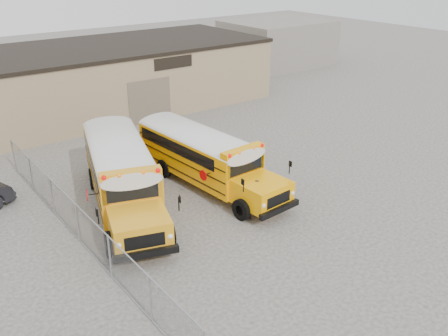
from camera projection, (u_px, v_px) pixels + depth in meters
ground at (240, 227)px, 21.62m from camera, size 120.00×120.00×0.00m
warehouse at (65, 83)px, 35.32m from camera, size 30.20×10.20×4.67m
chainlink_fence at (78, 223)px, 20.17m from camera, size 0.07×18.07×1.81m
distant_building_right at (277, 43)px, 51.49m from camera, size 10.00×8.00×4.40m
school_bus_left at (105, 128)px, 28.38m from camera, size 5.52×10.60×3.02m
school_bus_right at (142, 125)px, 29.10m from camera, size 3.09×9.80×2.83m
tarp_bundle at (256, 196)px, 22.52m from camera, size 1.22×1.17×1.60m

